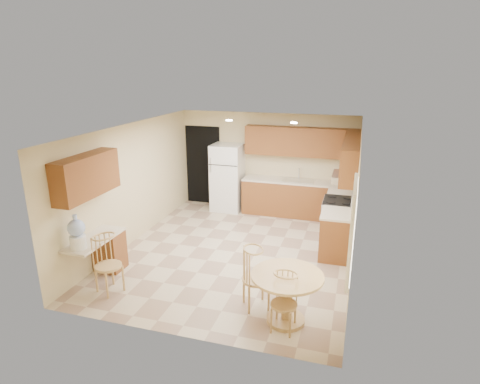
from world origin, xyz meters
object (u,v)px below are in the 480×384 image
(refrigerator, at_px, (227,177))
(water_crock, at_px, (77,233))
(chair_table_b, at_px, (283,301))
(dining_table, at_px, (287,291))
(stove, at_px, (338,220))
(chair_table_a, at_px, (255,275))
(chair_desk, at_px, (104,261))

(refrigerator, height_order, water_crock, refrigerator)
(chair_table_b, bearing_deg, dining_table, -84.70)
(chair_table_b, bearing_deg, stove, -93.32)
(chair_table_a, relative_size, water_crock, 1.71)
(chair_table_a, bearing_deg, chair_table_b, 18.40)
(refrigerator, bearing_deg, stove, -22.99)
(stove, height_order, chair_desk, stove)
(stove, relative_size, dining_table, 1.05)
(chair_table_a, bearing_deg, water_crock, -115.47)
(refrigerator, height_order, dining_table, refrigerator)
(dining_table, height_order, chair_desk, chair_desk)
(chair_desk, distance_m, water_crock, 0.63)
(stove, distance_m, water_crock, 5.15)
(stove, xyz_separation_m, water_crock, (-3.92, -3.29, 0.56))
(chair_table_b, bearing_deg, chair_table_a, -35.50)
(dining_table, distance_m, chair_table_b, 0.29)
(chair_table_b, height_order, chair_desk, chair_desk)
(refrigerator, xyz_separation_m, chair_desk, (-0.60, -4.50, -0.26))
(chair_table_a, bearing_deg, chair_desk, -114.68)
(chair_table_a, xyz_separation_m, chair_table_b, (0.52, -0.45, -0.08))
(stove, xyz_separation_m, dining_table, (-0.52, -3.17, 0.03))
(dining_table, bearing_deg, chair_desk, -177.95)
(refrigerator, bearing_deg, water_crock, -103.11)
(chair_table_b, distance_m, chair_desk, 2.96)
(chair_table_a, height_order, chair_desk, chair_table_a)
(refrigerator, relative_size, water_crock, 2.98)
(refrigerator, relative_size, chair_desk, 1.76)
(water_crock, bearing_deg, dining_table, 1.92)
(dining_table, bearing_deg, stove, 80.61)
(chair_desk, relative_size, water_crock, 1.69)
(chair_desk, bearing_deg, dining_table, 115.07)
(chair_table_a, distance_m, chair_desk, 2.45)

